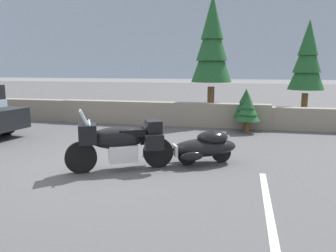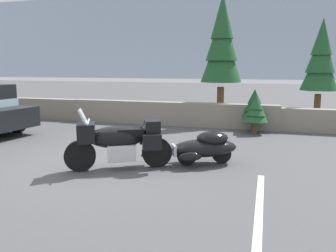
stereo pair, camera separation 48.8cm
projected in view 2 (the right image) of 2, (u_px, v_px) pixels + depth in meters
The scene contains 10 objects.
ground_plane at pixel (101, 166), 7.49m from camera, with size 80.00×80.00×0.00m, color #4C4C4F.
stone_guard_wall at pixel (165, 114), 12.83m from camera, with size 24.00×0.53×0.88m.
distant_ridgeline at pixel (256, 47), 96.43m from camera, with size 240.00×80.00×16.00m, color #99A8BF.
touring_motorcycle at pixel (119, 141), 7.16m from camera, with size 2.12×1.36×1.33m.
car_shaped_trailer at pixel (205, 147), 7.55m from camera, with size 2.12×1.33×0.76m.
pine_tree_tall at pixel (222, 43), 12.73m from camera, with size 1.58×1.58×4.94m.
pine_tree_secondary at pixel (321, 58), 12.64m from camera, with size 1.39×1.39×4.01m.
pine_sapling_near at pixel (256, 110), 10.99m from camera, with size 0.82×0.82×1.26m.
pine_sapling_farther at pixel (254, 105), 11.37m from camera, with size 0.86×0.86×1.46m.
parking_stripe_marker at pixel (259, 212), 5.11m from camera, with size 0.12×3.60×0.01m, color silver.
Camera 2 is at (3.48, -6.50, 2.19)m, focal length 35.65 mm.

